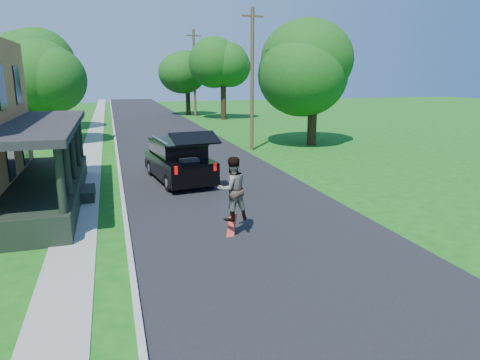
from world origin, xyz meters
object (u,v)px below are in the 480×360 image
object	(u,v)px
utility_pole_near	(252,79)
black_suv	(179,160)
tree_right_near	(314,64)
skateboarder	(232,189)

from	to	relation	value
utility_pole_near	black_suv	bearing A→B (deg)	-134.32
black_suv	tree_right_near	xyz separation A→B (m)	(10.52, 7.78, 4.55)
utility_pole_near	tree_right_near	bearing A→B (deg)	5.08
black_suv	tree_right_near	size ratio (longest dim) A/B	0.64
black_suv	tree_right_near	world-z (taller)	tree_right_near
skateboarder	tree_right_near	size ratio (longest dim) A/B	0.22
skateboarder	tree_right_near	distance (m)	18.73
black_suv	utility_pole_near	size ratio (longest dim) A/B	0.64
skateboarder	utility_pole_near	xyz separation A→B (m)	(5.45, 14.51, 3.06)
black_suv	utility_pole_near	world-z (taller)	utility_pole_near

